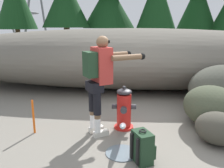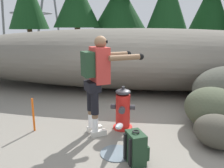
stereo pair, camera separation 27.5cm
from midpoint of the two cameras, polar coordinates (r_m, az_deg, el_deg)
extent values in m
cube|color=slate|center=(4.22, 2.81, -11.80)|extent=(56.00, 56.00, 0.04)
ellipsoid|color=#666056|center=(7.05, 3.73, 6.31)|extent=(13.44, 3.20, 1.76)
cylinder|color=red|center=(4.34, 1.05, -10.43)|extent=(0.35, 0.35, 0.04)
cylinder|color=red|center=(4.22, 1.07, -6.48)|extent=(0.26, 0.26, 0.60)
ellipsoid|color=#333338|center=(4.11, 1.09, -1.91)|extent=(0.27, 0.27, 0.10)
cylinder|color=#333338|center=(4.09, 1.09, -0.90)|extent=(0.06, 0.06, 0.05)
cylinder|color=#333338|center=(4.21, -1.29, -5.50)|extent=(0.09, 0.09, 0.09)
cylinder|color=#333338|center=(4.19, 3.45, -5.62)|extent=(0.09, 0.09, 0.09)
cylinder|color=#333338|center=(4.03, 0.92, -6.38)|extent=(0.11, 0.09, 0.11)
ellipsoid|color=silver|center=(3.75, 0.56, -10.21)|extent=(0.10, 0.74, 0.36)
cylinder|color=slate|center=(3.56, 0.13, -16.49)|extent=(0.48, 0.48, 0.01)
cube|color=beige|center=(4.22, -5.79, -10.89)|extent=(0.27, 0.22, 0.09)
cylinder|color=white|center=(4.13, -6.62, -8.96)|extent=(0.10, 0.10, 0.24)
cylinder|color=brown|center=(4.07, -6.69, -6.95)|extent=(0.10, 0.10, 0.07)
cylinder|color=black|center=(4.00, -6.78, -3.80)|extent=(0.13, 0.13, 0.40)
cube|color=beige|center=(4.05, -4.70, -11.97)|extent=(0.27, 0.22, 0.09)
cylinder|color=white|center=(3.96, -5.56, -9.98)|extent=(0.10, 0.10, 0.24)
cylinder|color=brown|center=(3.90, -5.62, -7.89)|extent=(0.10, 0.10, 0.07)
cylinder|color=black|center=(3.82, -5.70, -4.61)|extent=(0.13, 0.13, 0.40)
cube|color=black|center=(3.84, -6.35, -0.64)|extent=(0.34, 0.38, 0.16)
cube|color=#B2332D|center=(3.82, -4.63, 4.57)|extent=(0.39, 0.43, 0.59)
cube|color=#1E3823|center=(3.74, -7.47, 4.76)|extent=(0.28, 0.32, 0.40)
sphere|color=brown|center=(3.78, -4.46, 10.18)|extent=(0.20, 0.20, 0.20)
cube|color=black|center=(3.82, -3.27, 10.31)|extent=(0.10, 0.14, 0.04)
cylinder|color=brown|center=(4.15, -1.13, 7.22)|extent=(0.54, 0.39, 0.09)
sphere|color=black|center=(4.28, 2.13, 7.41)|extent=(0.11, 0.11, 0.11)
cylinder|color=brown|center=(3.76, 1.88, 6.52)|extent=(0.54, 0.39, 0.09)
sphere|color=black|center=(3.90, 5.36, 6.73)|extent=(0.11, 0.11, 0.11)
cube|color=#1E3823|center=(3.28, 4.92, -15.16)|extent=(0.31, 0.36, 0.44)
cube|color=#1E3823|center=(3.36, 6.94, -15.67)|extent=(0.15, 0.21, 0.20)
torus|color=black|center=(3.17, 5.01, -11.36)|extent=(0.10, 0.10, 0.02)
cube|color=black|center=(3.30, 2.40, -14.92)|extent=(0.05, 0.06, 0.37)
cube|color=black|center=(3.17, 3.71, -16.24)|extent=(0.05, 0.06, 0.37)
ellipsoid|color=#414239|center=(5.61, 24.15, -0.84)|extent=(2.06, 1.97, 1.00)
ellipsoid|color=#3D4431|center=(4.59, 21.77, -5.22)|extent=(1.34, 1.44, 0.76)
ellipsoid|color=#403D34|center=(4.03, 22.78, -9.94)|extent=(0.97, 0.96, 0.51)
cylinder|color=#47331E|center=(13.19, -22.29, 8.66)|extent=(0.24, 0.24, 1.67)
cone|color=#143D19|center=(13.22, -23.22, 18.29)|extent=(2.02, 2.02, 2.78)
cylinder|color=#47331E|center=(13.01, -11.44, 9.52)|extent=(0.30, 0.30, 1.75)
cone|color=#143D19|center=(13.03, -11.92, 19.00)|extent=(2.51, 2.51, 2.56)
cylinder|color=#47331E|center=(13.80, -1.36, 9.95)|extent=(0.35, 0.35, 1.71)
cone|color=#143D19|center=(13.81, -1.41, 18.52)|extent=(2.94, 2.94, 2.42)
cylinder|color=#47331E|center=(12.90, 9.76, 8.93)|extent=(0.27, 0.27, 1.46)
cone|color=#143D19|center=(12.91, 10.19, 18.88)|extent=(2.22, 2.22, 3.02)
cylinder|color=#47331E|center=(15.61, 18.98, 8.78)|extent=(0.32, 0.32, 1.23)
cone|color=#143D19|center=(15.59, 19.64, 16.93)|extent=(2.69, 2.69, 3.22)
cylinder|color=slate|center=(19.86, -16.86, 16.10)|extent=(1.01, 1.01, 5.56)
cylinder|color=slate|center=(21.02, -24.30, 15.34)|extent=(1.01, 1.01, 5.56)
cylinder|color=slate|center=(17.26, -20.34, 16.26)|extent=(1.01, 1.01, 5.56)
torus|color=slate|center=(19.13, -22.52, 15.76)|extent=(3.03, 3.03, 0.10)
cylinder|color=#E55914|center=(4.31, -20.40, -7.51)|extent=(0.04, 0.04, 0.60)
camera|label=1|loc=(0.14, -91.79, -0.44)|focal=37.43mm
camera|label=2|loc=(0.14, 88.21, 0.44)|focal=37.43mm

